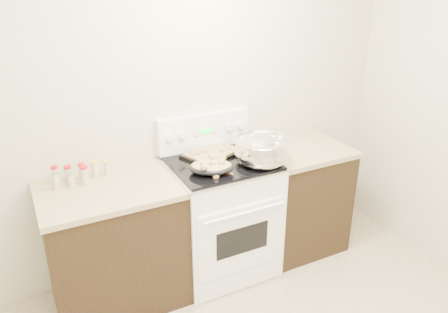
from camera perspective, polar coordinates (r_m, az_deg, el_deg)
room_shell at (r=1.65m, az=10.92°, el=3.44°), size 4.10×3.60×2.75m
counter_left at (r=3.23m, az=-13.99°, el=-11.12°), size 0.93×0.67×0.92m
counter_right at (r=3.79m, az=9.49°, el=-5.16°), size 0.73×0.67×0.92m
kitchen_range at (r=3.44m, az=-0.42°, el=-7.51°), size 0.78×0.73×1.22m
mixing_bowl at (r=3.18m, az=4.95°, el=0.75°), size 0.51×0.51×0.24m
roasting_pan at (r=3.02m, az=-1.64°, el=-1.29°), size 0.38×0.33×0.11m
baking_sheet at (r=3.32m, az=-1.60°, el=0.46°), size 0.50×0.43×0.06m
wooden_spoon at (r=3.00m, az=-0.98°, el=-2.33°), size 0.15×0.22×0.04m
blue_ladle at (r=3.30m, az=5.40°, el=0.57°), size 0.19×0.26×0.11m
spice_jars at (r=3.10m, az=-18.68°, el=-2.18°), size 0.39×0.14×0.13m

